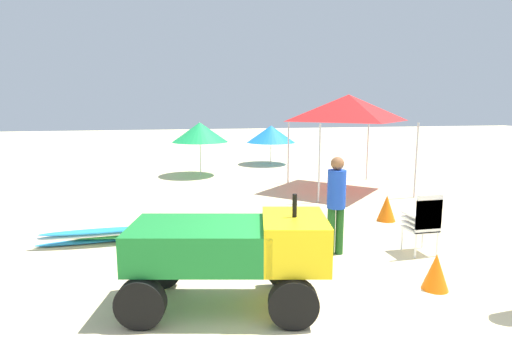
{
  "coord_description": "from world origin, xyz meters",
  "views": [
    {
      "loc": [
        -2.0,
        -4.56,
        2.61
      ],
      "look_at": [
        -0.26,
        3.48,
        1.28
      ],
      "focal_mm": 28.67,
      "sensor_mm": 36.0,
      "label": 1
    }
  ],
  "objects_px": {
    "lifeguard_near_right": "(336,199)",
    "popup_canopy": "(348,108)",
    "beach_umbrella_left": "(271,134)",
    "traffic_cone_far": "(387,208)",
    "surfboard_pile": "(107,235)",
    "traffic_cone_near": "(436,272)",
    "stacked_plastic_chairs": "(424,219)",
    "beach_umbrella_mid": "(200,132)",
    "utility_cart": "(232,248)"
  },
  "relations": [
    {
      "from": "utility_cart",
      "to": "traffic_cone_near",
      "type": "relative_size",
      "value": 5.16
    },
    {
      "from": "utility_cart",
      "to": "lifeguard_near_right",
      "type": "xyz_separation_m",
      "value": [
        2.06,
        1.47,
        0.22
      ]
    },
    {
      "from": "lifeguard_near_right",
      "to": "traffic_cone_near",
      "type": "height_order",
      "value": "lifeguard_near_right"
    },
    {
      "from": "traffic_cone_far",
      "to": "stacked_plastic_chairs",
      "type": "bearing_deg",
      "value": -103.31
    },
    {
      "from": "beach_umbrella_left",
      "to": "traffic_cone_near",
      "type": "distance_m",
      "value": 12.73
    },
    {
      "from": "traffic_cone_far",
      "to": "traffic_cone_near",
      "type": "bearing_deg",
      "value": -108.74
    },
    {
      "from": "lifeguard_near_right",
      "to": "popup_canopy",
      "type": "relative_size",
      "value": 0.59
    },
    {
      "from": "stacked_plastic_chairs",
      "to": "beach_umbrella_mid",
      "type": "relative_size",
      "value": 0.54
    },
    {
      "from": "traffic_cone_near",
      "to": "beach_umbrella_mid",
      "type": "bearing_deg",
      "value": 103.6
    },
    {
      "from": "utility_cart",
      "to": "surfboard_pile",
      "type": "bearing_deg",
      "value": 123.74
    },
    {
      "from": "utility_cart",
      "to": "traffic_cone_far",
      "type": "height_order",
      "value": "utility_cart"
    },
    {
      "from": "lifeguard_near_right",
      "to": "beach_umbrella_mid",
      "type": "relative_size",
      "value": 0.84
    },
    {
      "from": "stacked_plastic_chairs",
      "to": "lifeguard_near_right",
      "type": "bearing_deg",
      "value": 166.45
    },
    {
      "from": "beach_umbrella_left",
      "to": "surfboard_pile",
      "type": "bearing_deg",
      "value": -120.5
    },
    {
      "from": "beach_umbrella_left",
      "to": "beach_umbrella_mid",
      "type": "height_order",
      "value": "beach_umbrella_mid"
    },
    {
      "from": "beach_umbrella_mid",
      "to": "traffic_cone_far",
      "type": "xyz_separation_m",
      "value": [
        3.64,
        -7.03,
        -1.31
      ]
    },
    {
      "from": "surfboard_pile",
      "to": "traffic_cone_near",
      "type": "distance_m",
      "value": 5.75
    },
    {
      "from": "surfboard_pile",
      "to": "lifeguard_near_right",
      "type": "height_order",
      "value": "lifeguard_near_right"
    },
    {
      "from": "lifeguard_near_right",
      "to": "beach_umbrella_left",
      "type": "xyz_separation_m",
      "value": [
        1.63,
        11.04,
        0.33
      ]
    },
    {
      "from": "traffic_cone_far",
      "to": "lifeguard_near_right",
      "type": "bearing_deg",
      "value": -138.94
    },
    {
      "from": "beach_umbrella_mid",
      "to": "traffic_cone_near",
      "type": "distance_m",
      "value": 10.75
    },
    {
      "from": "popup_canopy",
      "to": "beach_umbrella_left",
      "type": "xyz_separation_m",
      "value": [
        -0.91,
        5.89,
        -1.18
      ]
    },
    {
      "from": "surfboard_pile",
      "to": "traffic_cone_far",
      "type": "bearing_deg",
      "value": 2.6
    },
    {
      "from": "beach_umbrella_left",
      "to": "lifeguard_near_right",
      "type": "bearing_deg",
      "value": -98.41
    },
    {
      "from": "stacked_plastic_chairs",
      "to": "traffic_cone_far",
      "type": "bearing_deg",
      "value": 76.69
    },
    {
      "from": "lifeguard_near_right",
      "to": "stacked_plastic_chairs",
      "type": "bearing_deg",
      "value": -13.55
    },
    {
      "from": "beach_umbrella_left",
      "to": "beach_umbrella_mid",
      "type": "xyz_separation_m",
      "value": [
        -3.29,
        -2.29,
        0.27
      ]
    },
    {
      "from": "popup_canopy",
      "to": "traffic_cone_far",
      "type": "xyz_separation_m",
      "value": [
        -0.56,
        -3.42,
        -2.22
      ]
    },
    {
      "from": "stacked_plastic_chairs",
      "to": "lifeguard_near_right",
      "type": "xyz_separation_m",
      "value": [
        -1.49,
        0.36,
        0.35
      ]
    },
    {
      "from": "beach_umbrella_left",
      "to": "traffic_cone_far",
      "type": "bearing_deg",
      "value": -87.84
    },
    {
      "from": "beach_umbrella_left",
      "to": "beach_umbrella_mid",
      "type": "distance_m",
      "value": 4.02
    },
    {
      "from": "surfboard_pile",
      "to": "traffic_cone_near",
      "type": "relative_size",
      "value": 4.84
    },
    {
      "from": "utility_cart",
      "to": "beach_umbrella_mid",
      "type": "relative_size",
      "value": 1.33
    },
    {
      "from": "traffic_cone_near",
      "to": "traffic_cone_far",
      "type": "xyz_separation_m",
      "value": [
        1.13,
        3.34,
        0.03
      ]
    },
    {
      "from": "surfboard_pile",
      "to": "beach_umbrella_mid",
      "type": "bearing_deg",
      "value": 72.11
    },
    {
      "from": "popup_canopy",
      "to": "traffic_cone_near",
      "type": "relative_size",
      "value": 5.51
    },
    {
      "from": "beach_umbrella_mid",
      "to": "utility_cart",
      "type": "bearing_deg",
      "value": -92.27
    },
    {
      "from": "stacked_plastic_chairs",
      "to": "beach_umbrella_left",
      "type": "relative_size",
      "value": 0.52
    },
    {
      "from": "stacked_plastic_chairs",
      "to": "traffic_cone_far",
      "type": "relative_size",
      "value": 1.87
    },
    {
      "from": "beach_umbrella_left",
      "to": "traffic_cone_far",
      "type": "xyz_separation_m",
      "value": [
        0.35,
        -9.31,
        -1.04
      ]
    },
    {
      "from": "utility_cart",
      "to": "stacked_plastic_chairs",
      "type": "bearing_deg",
      "value": 17.31
    },
    {
      "from": "surfboard_pile",
      "to": "beach_umbrella_mid",
      "type": "relative_size",
      "value": 1.25
    },
    {
      "from": "utility_cart",
      "to": "traffic_cone_near",
      "type": "bearing_deg",
      "value": -2.91
    },
    {
      "from": "beach_umbrella_left",
      "to": "beach_umbrella_mid",
      "type": "relative_size",
      "value": 1.04
    },
    {
      "from": "popup_canopy",
      "to": "traffic_cone_far",
      "type": "distance_m",
      "value": 4.12
    },
    {
      "from": "stacked_plastic_chairs",
      "to": "surfboard_pile",
      "type": "xyz_separation_m",
      "value": [
        -5.5,
        1.81,
        -0.49
      ]
    },
    {
      "from": "traffic_cone_near",
      "to": "traffic_cone_far",
      "type": "relative_size",
      "value": 0.9
    },
    {
      "from": "surfboard_pile",
      "to": "traffic_cone_far",
      "type": "xyz_separation_m",
      "value": [
        6.0,
        0.27,
        0.13
      ]
    },
    {
      "from": "popup_canopy",
      "to": "beach_umbrella_left",
      "type": "bearing_deg",
      "value": 98.78
    },
    {
      "from": "popup_canopy",
      "to": "traffic_cone_near",
      "type": "xyz_separation_m",
      "value": [
        -1.69,
        -6.76,
        -2.25
      ]
    }
  ]
}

